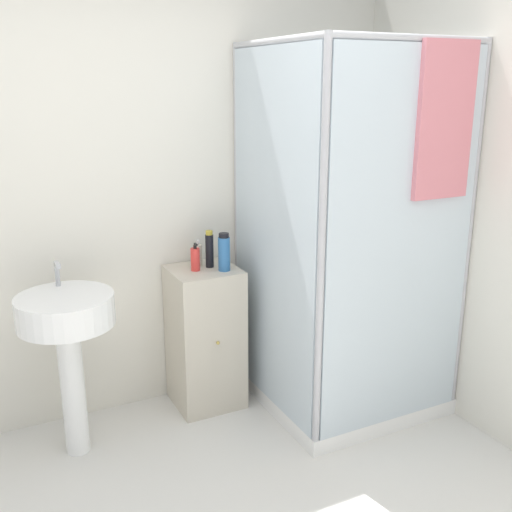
% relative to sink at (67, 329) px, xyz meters
% --- Properties ---
extents(wall_back, '(6.40, 0.06, 2.50)m').
position_rel_sink_xyz_m(wall_back, '(0.35, 0.38, 0.57)').
color(wall_back, silver).
rests_on(wall_back, ground_plane).
extents(shower_enclosure, '(0.96, 0.99, 2.06)m').
position_rel_sink_xyz_m(shower_enclosure, '(1.49, -0.22, -0.13)').
color(shower_enclosure, white).
rests_on(shower_enclosure, ground_plane).
extents(vanity_cabinet, '(0.38, 0.38, 0.84)m').
position_rel_sink_xyz_m(vanity_cabinet, '(0.79, 0.16, -0.26)').
color(vanity_cabinet, beige).
rests_on(vanity_cabinet, ground_plane).
extents(sink, '(0.47, 0.47, 0.99)m').
position_rel_sink_xyz_m(sink, '(0.00, 0.00, 0.00)').
color(sink, white).
rests_on(sink, ground_plane).
extents(soap_dispenser, '(0.05, 0.05, 0.16)m').
position_rel_sink_xyz_m(soap_dispenser, '(0.74, 0.16, 0.22)').
color(soap_dispenser, red).
rests_on(soap_dispenser, vanity_cabinet).
extents(shampoo_bottle_tall_black, '(0.05, 0.05, 0.21)m').
position_rel_sink_xyz_m(shampoo_bottle_tall_black, '(0.83, 0.18, 0.26)').
color(shampoo_bottle_tall_black, black).
rests_on(shampoo_bottle_tall_black, vanity_cabinet).
extents(shampoo_bottle_blue, '(0.07, 0.07, 0.21)m').
position_rel_sink_xyz_m(shampoo_bottle_blue, '(0.88, 0.08, 0.26)').
color(shampoo_bottle_blue, '#2D66A3').
rests_on(shampoo_bottle_blue, vanity_cabinet).
extents(lotion_bottle_white, '(0.05, 0.05, 0.15)m').
position_rel_sink_xyz_m(lotion_bottle_white, '(0.78, 0.24, 0.22)').
color(lotion_bottle_white, beige).
rests_on(lotion_bottle_white, vanity_cabinet).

